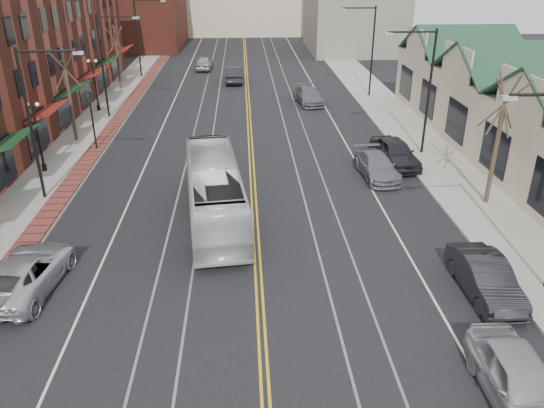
{
  "coord_description": "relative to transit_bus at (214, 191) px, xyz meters",
  "views": [
    {
      "loc": [
        -0.48,
        -11.21,
        12.24
      ],
      "look_at": [
        0.73,
        10.44,
        2.0
      ],
      "focal_mm": 35.0,
      "sensor_mm": 36.0,
      "label": 1
    }
  ],
  "objects": [
    {
      "name": "sidewalk_left",
      "position": [
        -10.0,
        6.84,
        -1.43
      ],
      "size": [
        4.0,
        120.0,
        0.15
      ],
      "primitive_type": "cube",
      "color": "gray",
      "rests_on": "ground"
    },
    {
      "name": "sidewalk_right",
      "position": [
        14.0,
        6.84,
        -1.43
      ],
      "size": [
        4.0,
        120.0,
        0.15
      ],
      "primitive_type": "cube",
      "color": "gray",
      "rests_on": "ground"
    },
    {
      "name": "building_right",
      "position": [
        20.0,
        6.84,
        0.79
      ],
      "size": [
        8.0,
        36.0,
        4.6
      ],
      "primitive_type": "cube",
      "color": "#C6B798",
      "rests_on": "ground"
    },
    {
      "name": "backdrop_mid",
      "position": [
        2.0,
        71.84,
        2.99
      ],
      "size": [
        22.0,
        14.0,
        9.0
      ],
      "primitive_type": "cube",
      "color": "#C6B798",
      "rests_on": "ground"
    },
    {
      "name": "backdrop_right",
      "position": [
        17.0,
        51.84,
        3.99
      ],
      "size": [
        12.0,
        16.0,
        11.0
      ],
      "primitive_type": "cube",
      "color": "slate",
      "rests_on": "ground"
    },
    {
      "name": "streetlight_l_1",
      "position": [
        -9.05,
        2.84,
        3.52
      ],
      "size": [
        3.33,
        0.25,
        8.0
      ],
      "color": "black",
      "rests_on": "sidewalk_left"
    },
    {
      "name": "streetlight_l_2",
      "position": [
        -9.05,
        18.84,
        3.52
      ],
      "size": [
        3.33,
        0.25,
        8.0
      ],
      "color": "black",
      "rests_on": "sidewalk_left"
    },
    {
      "name": "streetlight_l_3",
      "position": [
        -9.05,
        34.84,
        3.52
      ],
      "size": [
        3.33,
        0.25,
        8.0
      ],
      "color": "black",
      "rests_on": "sidewalk_left"
    },
    {
      "name": "streetlight_r_1",
      "position": [
        13.05,
        8.84,
        3.52
      ],
      "size": [
        3.33,
        0.25,
        8.0
      ],
      "color": "black",
      "rests_on": "sidewalk_right"
    },
    {
      "name": "streetlight_r_2",
      "position": [
        13.05,
        24.84,
        3.52
      ],
      "size": [
        3.33,
        0.25,
        8.0
      ],
      "color": "black",
      "rests_on": "sidewalk_right"
    },
    {
      "name": "lamppost_l_2",
      "position": [
        -10.8,
        6.84,
        0.7
      ],
      "size": [
        0.84,
        0.28,
        4.27
      ],
      "color": "black",
      "rests_on": "sidewalk_left"
    },
    {
      "name": "lamppost_l_3",
      "position": [
        -10.8,
        20.84,
        0.7
      ],
      "size": [
        0.84,
        0.28,
        4.27
      ],
      "color": "black",
      "rests_on": "sidewalk_left"
    },
    {
      "name": "tree_left_near",
      "position": [
        -10.5,
        12.84,
        2.01
      ],
      "size": [
        1.78,
        1.37,
        6.48
      ],
      "color": "#382B21",
      "rests_on": "sidewalk_left"
    },
    {
      "name": "tree_left_far",
      "position": [
        -10.5,
        28.84,
        1.77
      ],
      "size": [
        1.66,
        1.28,
        6.02
      ],
      "color": "#382B21",
      "rests_on": "sidewalk_left"
    },
    {
      "name": "tree_right_mid",
      "position": [
        14.5,
        0.84,
        2.24
      ],
      "size": [
        1.9,
        1.46,
        6.93
      ],
      "color": "#382B21",
      "rests_on": "sidewalk_right"
    },
    {
      "name": "traffic_signal",
      "position": [
        -8.6,
        10.84,
        0.84
      ],
      "size": [
        0.18,
        0.15,
        3.8
      ],
      "color": "black",
      "rests_on": "sidewalk_left"
    },
    {
      "name": "transit_bus",
      "position": [
        0.0,
        0.0,
        0.0
      ],
      "size": [
        3.7,
        11.03,
        3.01
      ],
      "primitive_type": "imported",
      "rotation": [
        0.0,
        0.0,
        3.25
      ],
      "color": "silver",
      "rests_on": "ground"
    },
    {
      "name": "parked_suv",
      "position": [
        -7.3,
        -5.94,
        -0.75
      ],
      "size": [
        3.04,
        5.64,
        1.5
      ],
      "primitive_type": "imported",
      "rotation": [
        0.0,
        0.0,
        3.04
      ],
      "color": "silver",
      "rests_on": "ground"
    },
    {
      "name": "parked_car_a",
      "position": [
        9.5,
        -12.93,
        -0.69
      ],
      "size": [
        2.04,
        4.86,
        1.64
      ],
      "primitive_type": "imported",
      "rotation": [
        0.0,
        0.0,
        -0.02
      ],
      "color": "#A9AAB0",
      "rests_on": "ground"
    },
    {
      "name": "parked_car_b",
      "position": [
        10.87,
        -7.32,
        -0.75
      ],
      "size": [
        1.64,
        4.62,
        1.52
      ],
      "primitive_type": "imported",
      "rotation": [
        0.0,
        0.0,
        0.01
      ],
      "color": "#222228",
      "rests_on": "ground"
    },
    {
      "name": "parked_car_c",
      "position": [
        9.5,
        5.05,
        -0.82
      ],
      "size": [
        2.26,
        4.88,
        1.38
      ],
      "primitive_type": "imported",
      "rotation": [
        0.0,
        0.0,
        0.07
      ],
      "color": "slate",
      "rests_on": "ground"
    },
    {
      "name": "parked_car_d",
      "position": [
        11.11,
        6.97,
        -0.66
      ],
      "size": [
        2.64,
        5.19,
        1.69
      ],
      "primitive_type": "imported",
      "rotation": [
        0.0,
        0.0,
        0.13
      ],
      "color": "black",
      "rests_on": "ground"
    },
    {
      "name": "distant_car_left",
      "position": [
        0.71,
        31.81,
        -0.68
      ],
      "size": [
        1.82,
        5.02,
        1.64
      ],
      "primitive_type": "imported",
      "rotation": [
        0.0,
        0.0,
        3.13
      ],
      "color": "black",
      "rests_on": "ground"
    },
    {
      "name": "distant_car_right",
      "position": [
        7.45,
        22.64,
        -0.78
      ],
      "size": [
        2.62,
        5.19,
        1.44
      ],
      "primitive_type": "imported",
      "rotation": [
        0.0,
        0.0,
        0.12
      ],
      "color": "slate",
      "rests_on": "ground"
    },
    {
      "name": "distant_car_far",
      "position": [
        -2.86,
        38.87,
        -0.74
      ],
      "size": [
        2.03,
        4.61,
        1.54
      ],
      "primitive_type": "imported",
      "rotation": [
        0.0,
        0.0,
        3.09
      ],
      "color": "#999B9F",
      "rests_on": "ground"
    }
  ]
}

